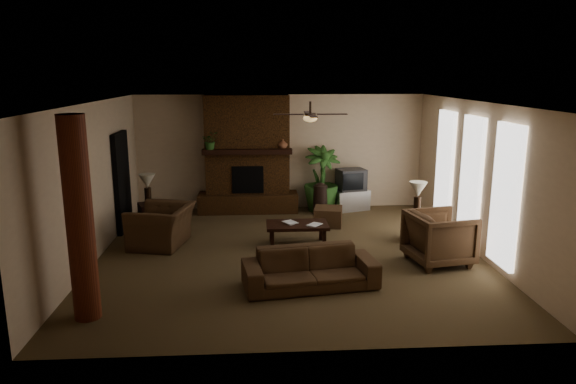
{
  "coord_description": "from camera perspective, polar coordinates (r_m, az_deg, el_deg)",
  "views": [
    {
      "loc": [
        -0.6,
        -9.24,
        3.31
      ],
      "look_at": [
        0.0,
        0.4,
        1.1
      ],
      "focal_mm": 32.64,
      "sensor_mm": 36.0,
      "label": 1
    }
  ],
  "objects": [
    {
      "name": "tv_stand",
      "position": [
        12.98,
        6.81,
        -0.85
      ],
      "size": [
        0.96,
        0.74,
        0.5
      ],
      "primitive_type": "cube",
      "rotation": [
        0.0,
        0.0,
        0.32
      ],
      "color": "#B4B4B6",
      "rests_on": "ground"
    },
    {
      "name": "log_column",
      "position": [
        7.49,
        -21.75,
        -2.85
      ],
      "size": [
        0.36,
        0.36,
        2.8
      ],
      "primitive_type": "cylinder",
      "color": "maroon",
      "rests_on": "ground"
    },
    {
      "name": "ottoman",
      "position": [
        11.62,
        4.39,
        -2.67
      ],
      "size": [
        0.7,
        0.7,
        0.4
      ],
      "primitive_type": "cube",
      "rotation": [
        0.0,
        0.0,
        -0.19
      ],
      "color": "#4C3520",
      "rests_on": "ground"
    },
    {
      "name": "book_a",
      "position": [
        10.17,
        -0.27,
        -2.72
      ],
      "size": [
        0.2,
        0.13,
        0.29
      ],
      "primitive_type": "imported",
      "rotation": [
        0.0,
        0.0,
        0.52
      ],
      "color": "#999999",
      "rests_on": "coffee_table"
    },
    {
      "name": "mantel_plant",
      "position": [
        12.32,
        -8.44,
        5.35
      ],
      "size": [
        0.46,
        0.49,
        0.33
      ],
      "primitive_type": "imported",
      "rotation": [
        0.0,
        0.0,
        0.21
      ],
      "color": "#315E25",
      "rests_on": "fireplace"
    },
    {
      "name": "tv",
      "position": [
        12.86,
        6.9,
        1.35
      ],
      "size": [
        0.74,
        0.65,
        0.52
      ],
      "color": "#333235",
      "rests_on": "tv_stand"
    },
    {
      "name": "coffee_table",
      "position": [
        10.26,
        1.02,
        -3.76
      ],
      "size": [
        1.2,
        0.7,
        0.43
      ],
      "color": "black",
      "rests_on": "ground"
    },
    {
      "name": "windows",
      "position": [
        10.46,
        19.29,
        1.35
      ],
      "size": [
        0.08,
        3.65,
        2.35
      ],
      "color": "white",
      "rests_on": "ground"
    },
    {
      "name": "lamp_left",
      "position": [
        11.58,
        -15.08,
        0.93
      ],
      "size": [
        0.42,
        0.42,
        0.65
      ],
      "color": "black",
      "rests_on": "side_table_left"
    },
    {
      "name": "floor_vase",
      "position": [
        12.47,
        3.54,
        -0.49
      ],
      "size": [
        0.34,
        0.34,
        0.77
      ],
      "color": "black",
      "rests_on": "ground"
    },
    {
      "name": "floor_plant",
      "position": [
        12.78,
        3.64,
        -0.11
      ],
      "size": [
        1.34,
        1.77,
        0.88
      ],
      "primitive_type": "imported",
      "rotation": [
        0.0,
        0.0,
        0.33
      ],
      "color": "#315E25",
      "rests_on": "ground"
    },
    {
      "name": "sofa",
      "position": [
        8.28,
        2.43,
        -7.65
      ],
      "size": [
        2.16,
        0.91,
        0.82
      ],
      "primitive_type": "imported",
      "rotation": [
        0.0,
        0.0,
        0.15
      ],
      "color": "#4C3520",
      "rests_on": "ground"
    },
    {
      "name": "armchair_right",
      "position": [
        9.62,
        16.2,
        -4.56
      ],
      "size": [
        1.1,
        1.15,
        1.03
      ],
      "primitive_type": "imported",
      "rotation": [
        0.0,
        0.0,
        1.75
      ],
      "color": "#4C3520",
      "rests_on": "ground"
    },
    {
      "name": "room_shell",
      "position": [
        9.46,
        0.15,
        1.23
      ],
      "size": [
        7.0,
        7.0,
        7.0
      ],
      "color": "brown",
      "rests_on": "ground"
    },
    {
      "name": "book_b",
      "position": [
        10.15,
        2.41,
        -2.76
      ],
      "size": [
        0.18,
        0.15,
        0.29
      ],
      "primitive_type": "imported",
      "rotation": [
        0.0,
        0.0,
        -0.68
      ],
      "color": "#999999",
      "rests_on": "coffee_table"
    },
    {
      "name": "side_table_left",
      "position": [
        11.74,
        -14.62,
        -2.53
      ],
      "size": [
        0.65,
        0.65,
        0.55
      ],
      "primitive_type": "cube",
      "rotation": [
        0.0,
        0.0,
        0.38
      ],
      "color": "black",
      "rests_on": "ground"
    },
    {
      "name": "lamp_right",
      "position": [
        10.7,
        13.97,
        0.04
      ],
      "size": [
        0.4,
        0.4,
        0.65
      ],
      "color": "black",
      "rests_on": "side_table_right"
    },
    {
      "name": "side_table_right",
      "position": [
        10.83,
        13.74,
        -3.78
      ],
      "size": [
        0.6,
        0.6,
        0.55
      ],
      "primitive_type": "cube",
      "rotation": [
        0.0,
        0.0,
        -0.22
      ],
      "color": "black",
      "rests_on": "ground"
    },
    {
      "name": "ceiling_fan",
      "position": [
        9.63,
        2.44,
        8.22
      ],
      "size": [
        1.35,
        1.35,
        0.37
      ],
      "color": "black",
      "rests_on": "ceiling"
    },
    {
      "name": "doorway",
      "position": [
        11.63,
        -17.63,
        1.06
      ],
      "size": [
        0.1,
        1.0,
        2.1
      ],
      "primitive_type": "cube",
      "color": "black",
      "rests_on": "ground"
    },
    {
      "name": "fireplace",
      "position": [
        12.65,
        -4.42,
        3.04
      ],
      "size": [
        2.4,
        0.7,
        2.8
      ],
      "color": "#553216",
      "rests_on": "ground"
    },
    {
      "name": "armchair_left",
      "position": [
        10.48,
        -13.64,
        -2.9
      ],
      "size": [
        1.01,
        1.34,
        1.05
      ],
      "primitive_type": "imported",
      "rotation": [
        0.0,
        0.0,
        -1.77
      ],
      "color": "#4C3520",
      "rests_on": "ground"
    },
    {
      "name": "mantel_vase",
      "position": [
        12.36,
        -0.56,
        5.26
      ],
      "size": [
        0.27,
        0.28,
        0.22
      ],
      "primitive_type": "imported",
      "rotation": [
        0.0,
        0.0,
        -0.27
      ],
      "color": "brown",
      "rests_on": "fireplace"
    }
  ]
}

